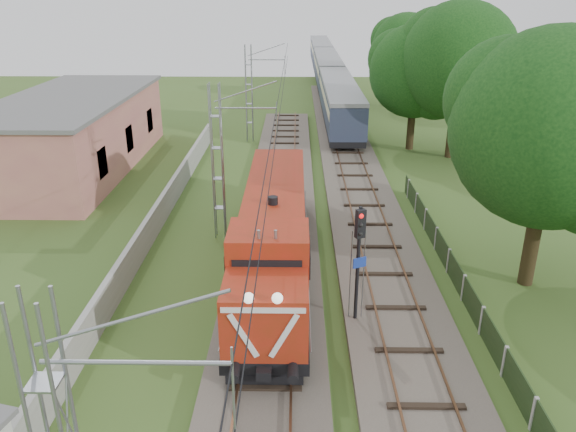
{
  "coord_description": "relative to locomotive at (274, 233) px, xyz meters",
  "views": [
    {
      "loc": [
        0.98,
        -15.17,
        12.19
      ],
      "look_at": [
        0.6,
        9.41,
        2.2
      ],
      "focal_mm": 35.0,
      "sensor_mm": 36.0,
      "label": 1
    }
  ],
  "objects": [
    {
      "name": "ground",
      "position": [
        0.0,
        -7.47,
        -2.17
      ],
      "size": [
        140.0,
        140.0,
        0.0
      ],
      "primitive_type": "plane",
      "color": "#3E5720",
      "rests_on": "ground"
    },
    {
      "name": "track_main",
      "position": [
        0.0,
        -0.47,
        -1.99
      ],
      "size": [
        4.2,
        70.0,
        0.45
      ],
      "color": "#6B6054",
      "rests_on": "ground"
    },
    {
      "name": "track_side",
      "position": [
        5.0,
        12.53,
        -1.99
      ],
      "size": [
        4.2,
        80.0,
        0.45
      ],
      "color": "#6B6054",
      "rests_on": "ground"
    },
    {
      "name": "catenary",
      "position": [
        -2.95,
        4.53,
        1.88
      ],
      "size": [
        3.31,
        70.0,
        8.0
      ],
      "color": "gray",
      "rests_on": "ground"
    },
    {
      "name": "boundary_wall",
      "position": [
        -6.5,
        4.53,
        -1.42
      ],
      "size": [
        0.25,
        40.0,
        1.5
      ],
      "primitive_type": "cube",
      "color": "#9E9E99",
      "rests_on": "ground"
    },
    {
      "name": "station_building",
      "position": [
        -15.0,
        16.53,
        0.46
      ],
      "size": [
        8.4,
        20.4,
        5.22
      ],
      "color": "tan",
      "rests_on": "ground"
    },
    {
      "name": "fence",
      "position": [
        8.0,
        -4.47,
        -1.57
      ],
      "size": [
        0.12,
        32.0,
        1.2
      ],
      "color": "black",
      "rests_on": "ground"
    },
    {
      "name": "locomotive",
      "position": [
        0.0,
        0.0,
        0.0
      ],
      "size": [
        2.88,
        16.44,
        4.18
      ],
      "color": "black",
      "rests_on": "ground"
    },
    {
      "name": "coach_rake",
      "position": [
        5.0,
        53.2,
        0.32
      ],
      "size": [
        3.0,
        66.78,
        3.46
      ],
      "color": "black",
      "rests_on": "ground"
    },
    {
      "name": "signal_post",
      "position": [
        3.3,
        -3.96,
        1.22
      ],
      "size": [
        0.51,
        0.42,
        4.93
      ],
      "color": "black",
      "rests_on": "ground"
    },
    {
      "name": "tree_a",
      "position": [
        11.31,
        -0.43,
        4.71
      ],
      "size": [
        8.51,
        8.1,
        11.03
      ],
      "color": "#3B2D18",
      "rests_on": "ground"
    },
    {
      "name": "tree_b",
      "position": [
        12.95,
        19.79,
        5.06
      ],
      "size": [
        8.93,
        8.51,
        11.58
      ],
      "color": "#3B2D18",
      "rests_on": "ground"
    },
    {
      "name": "tree_c",
      "position": [
        10.32,
        22.13,
        3.97
      ],
      "size": [
        7.59,
        7.22,
        9.83
      ],
      "color": "#3B2D18",
      "rests_on": "ground"
    },
    {
      "name": "tree_d",
      "position": [
        12.63,
        39.11,
        4.06
      ],
      "size": [
        7.7,
        7.33,
        9.98
      ],
      "color": "#3B2D18",
      "rests_on": "ground"
    }
  ]
}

